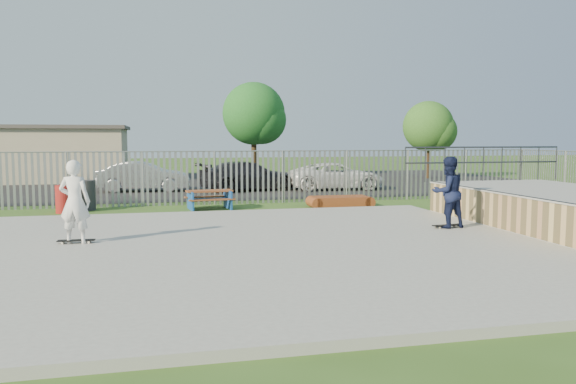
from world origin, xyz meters
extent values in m
plane|color=#34551D|center=(0.00, 0.00, 0.00)|extent=(120.00, 120.00, 0.00)
cube|color=gray|center=(0.00, 0.00, 0.07)|extent=(15.00, 12.00, 0.15)
cube|color=tan|center=(9.50, 1.00, 0.53)|extent=(4.00, 7.00, 1.05)
cube|color=#9E9E99|center=(9.50, 1.00, 1.07)|extent=(4.05, 7.05, 0.04)
cylinder|color=#383A3F|center=(7.52, 1.00, 1.08)|extent=(0.06, 7.00, 0.06)
cube|color=brown|center=(0.67, 7.64, 0.64)|extent=(1.64, 0.77, 0.05)
cube|color=brown|center=(0.72, 7.11, 0.39)|extent=(1.60, 0.40, 0.04)
cube|color=brown|center=(0.62, 8.16, 0.39)|extent=(1.60, 0.40, 0.04)
cube|color=#164797|center=(0.67, 7.64, 0.33)|extent=(1.53, 1.37, 0.65)
cube|color=brown|center=(5.32, 7.16, 0.20)|extent=(1.97, 1.00, 0.39)
cylinder|color=maroon|center=(-4.12, 7.71, 0.47)|extent=(0.56, 0.56, 0.93)
cylinder|color=#28272A|center=(-3.50, 8.31, 0.52)|extent=(0.62, 0.62, 1.04)
cube|color=black|center=(0.00, 19.00, 0.01)|extent=(40.00, 18.00, 0.02)
imported|color=#B8B8BD|center=(-1.74, 14.80, 0.71)|extent=(4.29, 1.75, 1.38)
imported|color=black|center=(3.06, 14.06, 0.71)|extent=(5.03, 2.94, 1.37)
imported|color=white|center=(7.30, 13.72, 0.66)|extent=(4.71, 2.33, 1.28)
cube|color=#B9AE8E|center=(-8.00, 23.00, 1.50)|extent=(10.00, 6.00, 3.00)
cube|color=#4C4742|center=(-8.00, 23.00, 3.10)|extent=(10.40, 6.40, 0.20)
cylinder|color=#3F2E19|center=(4.68, 22.12, 1.70)|extent=(0.33, 0.33, 3.41)
sphere|color=#1F5D21|center=(4.68, 22.12, 3.98)|extent=(3.82, 3.82, 3.82)
cylinder|color=#45301B|center=(15.08, 19.69, 1.37)|extent=(0.33, 0.33, 2.75)
sphere|color=#305E20|center=(15.08, 19.69, 3.21)|extent=(3.08, 3.08, 3.08)
cube|color=black|center=(6.28, 1.19, 0.21)|extent=(0.82, 0.30, 0.02)
cube|color=black|center=(-2.86, 1.06, 0.21)|extent=(0.81, 0.24, 0.02)
imported|color=#121838|center=(6.28, 1.19, 1.08)|extent=(0.99, 0.82, 1.86)
imported|color=white|center=(-2.86, 1.06, 1.08)|extent=(0.76, 0.59, 1.86)
camera|label=1|loc=(-1.03, -12.01, 2.48)|focal=35.00mm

